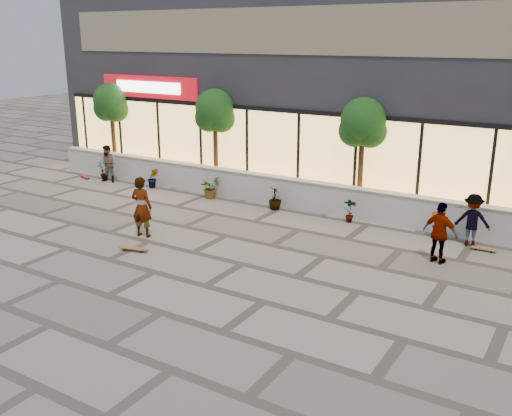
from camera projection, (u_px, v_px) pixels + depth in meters
The scene contains 19 objects.
ground at pixel (154, 272), 14.67m from camera, with size 80.00×80.00×0.00m, color gray.
planter_wall at pixel (285, 192), 20.23m from camera, with size 22.00×0.42×1.04m.
retail_building at pixel (350, 76), 23.63m from camera, with size 24.00×9.17×8.50m.
shrub_a at pixel (103, 170), 24.07m from camera, with size 0.43×0.29×0.81m, color #193E13.
shrub_b at pixel (153, 178), 22.67m from camera, with size 0.45×0.36×0.81m, color #193E13.
shrub_c at pixel (210, 187), 21.27m from camera, with size 0.73×0.63×0.81m, color #193E13.
shrub_d at pixel (275, 198), 19.87m from camera, with size 0.45×0.45×0.81m, color #193E13.
shrub_e at pixel (350, 210), 18.47m from camera, with size 0.43×0.29×0.81m, color #193E13.
shrub_f at pixel (437, 225), 17.06m from camera, with size 0.45×0.36×0.81m, color #193E13.
tree_west at pixel (111, 105), 24.59m from camera, with size 1.60×1.50×3.92m.
tree_midwest at pixel (215, 113), 21.84m from camera, with size 1.60×1.50×3.92m.
tree_mideast at pixel (363, 126), 18.84m from camera, with size 1.60×1.50×3.92m.
skater_center at pixel (142, 207), 17.04m from camera, with size 0.68×0.44×1.85m, color silver.
skater_left at pixel (108, 164), 23.45m from camera, with size 0.75×0.58×1.54m, color #9F8366.
skater_right_near at pixel (440, 233), 15.05m from camera, with size 0.98×0.41×1.67m, color white.
skater_right_far at pixel (472, 220), 16.34m from camera, with size 0.99×0.57×1.54m, color maroon.
skateboard_center at pixel (134, 248), 16.08m from camera, with size 0.88×0.42×0.10m.
skateboard_left at pixel (85, 176), 24.34m from camera, with size 0.76×0.42×0.09m.
skateboard_right_near at pixel (484, 249), 16.08m from camera, with size 0.70×0.20×0.08m.
Camera 1 is at (9.33, -10.19, 5.84)m, focal length 40.00 mm.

